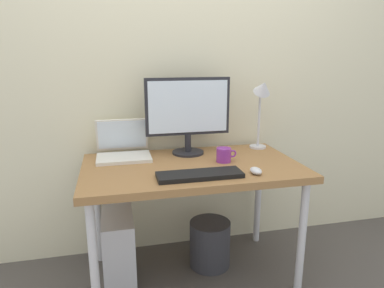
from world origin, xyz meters
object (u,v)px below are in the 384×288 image
keyboard (200,175)px  mouse (256,171)px  desk (192,175)px  laptop (123,148)px  wastebasket (210,244)px  desk_lamp (262,98)px  coffee_mug (224,155)px  monitor (188,111)px  computer_tower (119,248)px

keyboard → mouse: 0.30m
desk → laptop: laptop is taller
desk → wastebasket: (0.14, 0.08, -0.50)m
desk → wastebasket: desk is taller
mouse → wastebasket: 0.68m
desk → desk_lamp: size_ratio=2.61×
desk → coffee_mug: bearing=2.0°
monitor → coffee_mug: monitor is taller
desk_lamp → mouse: 0.60m
coffee_mug → wastebasket: size_ratio=0.40×
laptop → desk: bearing=-33.0°
laptop → wastebasket: size_ratio=1.07×
laptop → mouse: 0.82m
desk_lamp → computer_tower: bearing=-170.0°
laptop → desk_lamp: desk_lamp is taller
desk_lamp → computer_tower: 1.29m
desk → monitor: size_ratio=2.33×
monitor → keyboard: monitor is taller
monitor → computer_tower: 0.92m
computer_tower → keyboard: bearing=-32.9°
keyboard → coffee_mug: (0.20, 0.22, 0.03)m
monitor → keyboard: 0.51m
keyboard → wastebasket: keyboard is taller
wastebasket → laptop: bearing=162.2°
desk_lamp → computer_tower: size_ratio=1.12×
laptop → wastebasket: 0.83m
wastebasket → coffee_mug: bearing=-52.1°
wastebasket → keyboard: bearing=-116.4°
monitor → computer_tower: monitor is taller
laptop → keyboard: laptop is taller
monitor → mouse: monitor is taller
monitor → computer_tower: bearing=-160.2°
monitor → coffee_mug: bearing=-52.5°
computer_tower → mouse: bearing=-22.0°
desk_lamp → wastebasket: (-0.38, -0.15, -0.91)m
desk → wastebasket: 0.53m
monitor → laptop: size_ratio=1.65×
monitor → wastebasket: monitor is taller
coffee_mug → mouse: bearing=-68.3°
desk → monitor: 0.41m
monitor → keyboard: size_ratio=1.20×
computer_tower → monitor: bearing=19.8°
desk_lamp → coffee_mug: size_ratio=3.90×
monitor → mouse: (0.26, -0.46, -0.25)m
mouse → computer_tower: mouse is taller
keyboard → coffee_mug: bearing=47.7°
desk → wastebasket: bearing=30.1°
keyboard → mouse: bearing=-3.5°
desk → laptop: size_ratio=3.85×
monitor → laptop: monitor is taller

